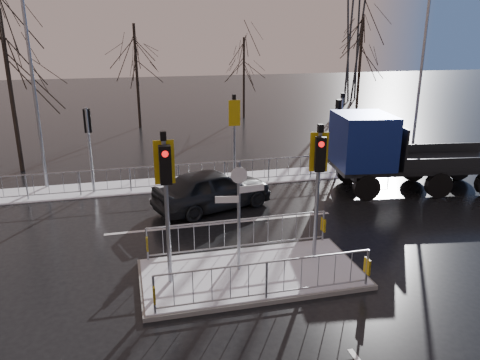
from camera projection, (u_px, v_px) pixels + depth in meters
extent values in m
plane|color=black|center=(251.00, 276.00, 12.83)|extent=(120.00, 120.00, 0.00)
cube|color=silver|center=(200.00, 182.00, 20.77)|extent=(30.00, 2.00, 0.04)
cube|color=silver|center=(222.00, 223.00, 16.34)|extent=(8.00, 0.15, 0.01)
cube|color=slate|center=(251.00, 274.00, 12.81)|extent=(6.00, 3.00, 0.12)
cube|color=silver|center=(251.00, 272.00, 12.78)|extent=(5.85, 2.85, 0.03)
cube|color=gold|center=(154.00, 293.00, 10.72)|extent=(0.05, 0.28, 0.42)
cube|color=gold|center=(367.00, 266.00, 11.97)|extent=(0.05, 0.28, 0.42)
cube|color=gold|center=(147.00, 243.00, 13.27)|extent=(0.05, 0.28, 0.42)
cube|color=gold|center=(323.00, 225.00, 14.52)|extent=(0.05, 0.28, 0.42)
cylinder|color=#8F949C|center=(167.00, 215.00, 11.70)|extent=(0.11, 0.11, 3.80)
cube|color=black|center=(165.00, 165.00, 11.12)|extent=(0.28, 0.22, 0.95)
cylinder|color=red|center=(165.00, 154.00, 10.93)|extent=(0.16, 0.04, 0.16)
cube|color=#C8A30B|center=(164.00, 162.00, 11.36)|extent=(0.50, 0.03, 1.10)
cube|color=black|center=(163.00, 136.00, 11.09)|extent=(0.14, 0.14, 0.22)
cylinder|color=#8F949C|center=(317.00, 198.00, 13.06)|extent=(0.11, 0.11, 3.70)
cube|color=black|center=(320.00, 154.00, 12.49)|extent=(0.33, 0.28, 0.95)
cylinder|color=red|center=(321.00, 144.00, 12.30)|extent=(0.16, 0.08, 0.16)
cube|color=#C8A30B|center=(319.00, 152.00, 12.73)|extent=(0.49, 0.16, 1.10)
cube|color=black|center=(321.00, 128.00, 12.46)|extent=(0.14, 0.14, 0.22)
cylinder|color=#8F949C|center=(239.00, 218.00, 12.43)|extent=(0.09, 0.09, 3.10)
cube|color=silver|center=(252.00, 188.00, 12.27)|extent=(0.70, 0.14, 0.18)
cube|color=silver|center=(227.00, 200.00, 12.19)|extent=(0.62, 0.15, 0.18)
cylinder|color=silver|center=(239.00, 175.00, 12.04)|extent=(0.44, 0.03, 0.44)
cylinder|color=#8F949C|center=(90.00, 151.00, 18.91)|extent=(0.11, 0.11, 3.50)
cube|color=black|center=(87.00, 121.00, 18.71)|extent=(0.28, 0.22, 0.95)
cylinder|color=red|center=(87.00, 113.00, 18.72)|extent=(0.16, 0.04, 0.16)
cylinder|color=#8F949C|center=(234.00, 141.00, 20.28)|extent=(0.11, 0.11, 3.60)
cube|color=black|center=(233.00, 112.00, 20.07)|extent=(0.28, 0.22, 0.95)
cylinder|color=red|center=(232.00, 105.00, 20.08)|extent=(0.16, 0.04, 0.16)
cube|color=#C8A30B|center=(234.00, 113.00, 19.84)|extent=(0.50, 0.03, 1.10)
cube|color=black|center=(234.00, 97.00, 19.70)|extent=(0.14, 0.14, 0.22)
cylinder|color=#8F949C|center=(340.00, 137.00, 21.46)|extent=(0.11, 0.11, 3.50)
cube|color=black|center=(339.00, 110.00, 21.24)|extent=(0.33, 0.28, 0.95)
cylinder|color=red|center=(338.00, 103.00, 21.24)|extent=(0.16, 0.08, 0.16)
cube|color=black|center=(343.00, 96.00, 20.89)|extent=(0.14, 0.14, 0.22)
imported|color=black|center=(213.00, 189.00, 17.49)|extent=(4.88, 3.16, 1.54)
cylinder|color=black|center=(366.00, 187.00, 18.42)|extent=(1.10, 0.47, 1.06)
cylinder|color=black|center=(348.00, 171.00, 20.53)|extent=(1.10, 0.47, 1.06)
cylinder|color=black|center=(438.00, 185.00, 18.70)|extent=(1.10, 0.47, 1.06)
cylinder|color=black|center=(413.00, 169.00, 20.81)|extent=(1.10, 0.47, 1.06)
cylinder|color=black|center=(459.00, 168.00, 21.01)|extent=(1.10, 0.47, 1.06)
cube|color=black|center=(417.00, 166.00, 19.56)|extent=(7.28, 3.43, 0.17)
cube|color=navy|center=(363.00, 140.00, 18.98)|extent=(2.47, 2.83, 2.12)
cube|color=black|center=(388.00, 129.00, 18.95)|extent=(0.35, 2.11, 1.17)
cube|color=#2D3033|center=(345.00, 168.00, 19.28)|extent=(0.48, 2.43, 0.37)
cube|color=black|center=(444.00, 161.00, 19.63)|extent=(4.99, 3.20, 0.13)
cube|color=black|center=(394.00, 143.00, 19.15)|extent=(0.45, 2.53, 1.59)
cylinder|color=black|center=(11.00, 94.00, 21.40)|extent=(0.20, 0.20, 7.36)
cylinder|color=black|center=(137.00, 77.00, 31.64)|extent=(0.19, 0.19, 6.90)
cylinder|color=black|center=(244.00, 78.00, 35.48)|extent=(0.16, 0.16, 5.98)
cylinder|color=black|center=(359.00, 70.00, 34.35)|extent=(0.20, 0.20, 7.36)
cylinder|color=#8F949C|center=(420.00, 85.00, 21.89)|extent=(0.14, 0.14, 8.00)
cylinder|color=#8F949C|center=(34.00, 91.00, 18.85)|extent=(0.14, 0.14, 8.20)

